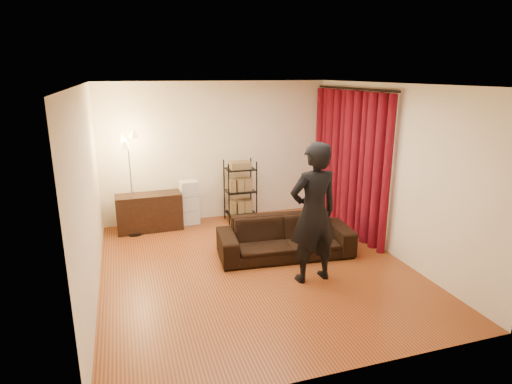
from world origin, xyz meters
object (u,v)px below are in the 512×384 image
object	(u,v)px
person	(314,213)
wire_shelf	(240,191)
media_cabinet	(149,212)
sofa	(285,237)
storage_boxes	(190,202)
floor_lamp	(131,185)

from	to	relation	value
person	wire_shelf	world-z (taller)	person
media_cabinet	wire_shelf	size ratio (longest dim) A/B	0.97
sofa	wire_shelf	world-z (taller)	wire_shelf
storage_boxes	media_cabinet	bearing A→B (deg)	-171.32
media_cabinet	storage_boxes	world-z (taller)	storage_boxes
sofa	floor_lamp	size ratio (longest dim) A/B	1.14
media_cabinet	floor_lamp	size ratio (longest dim) A/B	0.64
storage_boxes	sofa	bearing A→B (deg)	-58.21
sofa	media_cabinet	distance (m)	2.72
person	media_cabinet	bearing A→B (deg)	-58.92
sofa	floor_lamp	xyz separation A→B (m)	(-2.28, 1.69, 0.62)
person	wire_shelf	size ratio (longest dim) A/B	1.63
person	media_cabinet	world-z (taller)	person
media_cabinet	wire_shelf	bearing A→B (deg)	-1.41
sofa	storage_boxes	distance (m)	2.31
media_cabinet	storage_boxes	bearing A→B (deg)	7.48
person	wire_shelf	bearing A→B (deg)	-89.64
person	wire_shelf	xyz separation A→B (m)	(-0.29, 2.73, -0.38)
person	storage_boxes	bearing A→B (deg)	-71.67
media_cabinet	floor_lamp	bearing A→B (deg)	-152.55
storage_boxes	floor_lamp	bearing A→B (deg)	-165.43
sofa	media_cabinet	world-z (taller)	media_cabinet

